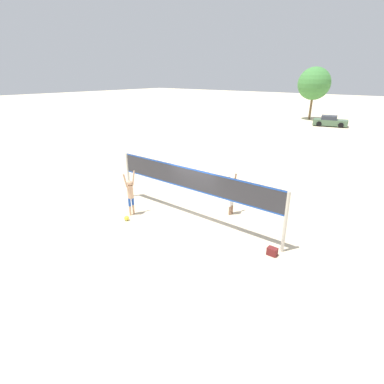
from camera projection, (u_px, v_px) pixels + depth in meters
name	position (u px, v px, depth m)	size (l,w,h in m)	color
ground_plane	(192.00, 219.00, 13.90)	(200.00, 200.00, 0.00)	beige
volleyball_net	(192.00, 184.00, 13.26)	(8.87, 0.13, 2.43)	beige
player_spiker	(130.00, 193.00, 13.93)	(0.28, 0.70, 2.12)	tan
player_blocker	(232.00, 194.00, 13.99)	(0.28, 0.68, 1.97)	#8C664C
volleyball	(127.00, 218.00, 13.70)	(0.23, 0.23, 0.23)	yellow
gear_bag	(272.00, 251.00, 11.06)	(0.36, 0.25, 0.31)	maroon
parked_car_near	(330.00, 121.00, 38.36)	(4.38, 2.65, 1.32)	#4C6B4C
tree_left_cluster	(314.00, 84.00, 42.54)	(4.51, 4.51, 7.26)	brown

